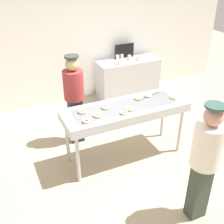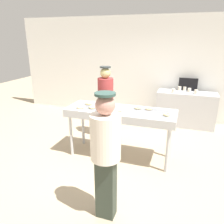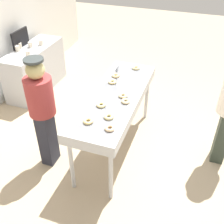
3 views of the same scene
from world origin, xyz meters
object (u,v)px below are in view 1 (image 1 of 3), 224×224
paper_cup_4 (122,56)px  paper_cup_0 (118,57)px  paper_cup_3 (129,57)px  plain_donut_5 (138,98)px  plain_donut_7 (124,113)px  menu_display (124,51)px  prep_counter (128,78)px  paper_cup_2 (138,58)px  plain_donut_0 (82,112)px  plain_donut_6 (86,121)px  plain_donut_2 (173,97)px  plain_donut_1 (129,109)px  plain_donut_3 (97,115)px  worker_baker (74,94)px  paper_cup_1 (118,62)px  fryer_conveyor (126,111)px  plain_donut_4 (148,95)px  plain_donut_8 (105,107)px  customer_waiting (205,157)px

paper_cup_4 → paper_cup_0: bearing=-162.0°
paper_cup_3 → plain_donut_5: bearing=-114.4°
plain_donut_7 → paper_cup_4: size_ratio=1.18×
paper_cup_4 → menu_display: 0.14m
prep_counter → paper_cup_2: (0.21, -0.09, 0.51)m
plain_donut_0 → plain_donut_7: size_ratio=1.00×
prep_counter → plain_donut_6: bearing=-129.6°
plain_donut_2 → menu_display: bearing=82.7°
plain_donut_5 → paper_cup_3: (0.92, 2.03, -0.04)m
plain_donut_1 → plain_donut_3: bearing=178.0°
worker_baker → plain_donut_7: bearing=115.8°
paper_cup_1 → paper_cup_3: 0.44m
plain_donut_0 → plain_donut_1: same height
fryer_conveyor → plain_donut_4: 0.54m
paper_cup_4 → menu_display: menu_display is taller
fryer_conveyor → plain_donut_3: size_ratio=16.76×
plain_donut_4 → plain_donut_8: same height
prep_counter → paper_cup_2: 0.56m
prep_counter → paper_cup_4: (-0.07, 0.21, 0.51)m
plain_donut_1 → customer_waiting: (0.29, -1.43, -0.02)m
plain_donut_3 → menu_display: size_ratio=0.26×
plain_donut_1 → paper_cup_2: 2.57m
plain_donut_0 → customer_waiting: bearing=-59.2°
plain_donut_8 → plain_donut_4: bearing=5.6°
fryer_conveyor → customer_waiting: size_ratio=1.22×
plain_donut_6 → paper_cup_3: plain_donut_6 is taller
plain_donut_1 → paper_cup_2: size_ratio=1.18×
fryer_conveyor → plain_donut_5: bearing=26.1°
prep_counter → paper_cup_4: 0.56m
fryer_conveyor → paper_cup_0: paper_cup_0 is taller
plain_donut_6 → plain_donut_7: (0.61, -0.01, 0.00)m
plain_donut_7 → worker_baker: (-0.47, 1.01, -0.04)m
customer_waiting → paper_cup_0: (0.69, 3.85, -0.02)m
plain_donut_4 → customer_waiting: 1.73m
plain_donut_1 → plain_donut_6: bearing=-174.6°
plain_donut_6 → prep_counter: bearing=50.4°
paper_cup_3 → plain_donut_6: bearing=-129.7°
plain_donut_2 → paper_cup_4: plain_donut_2 is taller
plain_donut_0 → paper_cup_0: 2.76m
plain_donut_3 → paper_cup_3: 2.88m
plain_donut_7 → paper_cup_0: size_ratio=1.18×
plain_donut_6 → plain_donut_1: bearing=5.4°
plain_donut_0 → plain_donut_5: 1.00m
plain_donut_4 → prep_counter: (0.67, 1.97, -0.55)m
plain_donut_5 → paper_cup_3: 2.23m
plain_donut_5 → plain_donut_6: bearing=-162.2°
fryer_conveyor → paper_cup_4: bearing=64.9°
plain_donut_6 → customer_waiting: 1.70m
paper_cup_4 → menu_display: (0.07, 0.01, 0.12)m
plain_donut_3 → plain_donut_4: bearing=14.3°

